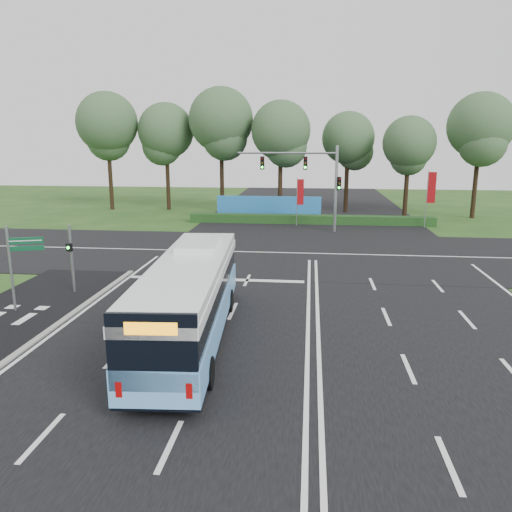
# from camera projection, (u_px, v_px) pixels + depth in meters

# --- Properties ---
(ground) EXTENTS (120.00, 120.00, 0.00)m
(ground) POSITION_uv_depth(u_px,v_px,m) (308.00, 315.00, 21.53)
(ground) COLOR #204617
(ground) RESTS_ON ground
(road_main) EXTENTS (20.00, 120.00, 0.04)m
(road_main) POSITION_uv_depth(u_px,v_px,m) (308.00, 314.00, 21.53)
(road_main) COLOR black
(road_main) RESTS_ON ground
(road_cross) EXTENTS (120.00, 14.00, 0.05)m
(road_cross) POSITION_uv_depth(u_px,v_px,m) (310.00, 254.00, 33.15)
(road_cross) COLOR black
(road_cross) RESTS_ON ground
(kerb_strip) EXTENTS (0.25, 18.00, 0.12)m
(kerb_strip) POSITION_uv_depth(u_px,v_px,m) (51.00, 329.00, 19.68)
(kerb_strip) COLOR gray
(kerb_strip) RESTS_ON ground
(city_bus) EXTENTS (3.23, 11.75, 3.33)m
(city_bus) POSITION_uv_depth(u_px,v_px,m) (190.00, 298.00, 18.34)
(city_bus) COLOR #6EB6FF
(city_bus) RESTS_ON ground
(pedestrian_signal) EXTENTS (0.32, 0.42, 3.39)m
(pedestrian_signal) POSITION_uv_depth(u_px,v_px,m) (71.00, 256.00, 24.24)
(pedestrian_signal) COLOR gray
(pedestrian_signal) RESTS_ON ground
(street_sign) EXTENTS (1.43, 0.53, 3.83)m
(street_sign) POSITION_uv_depth(u_px,v_px,m) (18.00, 258.00, 21.45)
(street_sign) COLOR gray
(street_sign) RESTS_ON ground
(banner_flag_mid) EXTENTS (0.62, 0.11, 4.20)m
(banner_flag_mid) POSITION_uv_depth(u_px,v_px,m) (300.00, 195.00, 43.69)
(banner_flag_mid) COLOR gray
(banner_flag_mid) RESTS_ON ground
(banner_flag_right) EXTENTS (0.71, 0.23, 4.91)m
(banner_flag_right) POSITION_uv_depth(u_px,v_px,m) (430.00, 191.00, 42.37)
(banner_flag_right) COLOR gray
(banner_flag_right) RESTS_ON ground
(traffic_light_gantry) EXTENTS (8.41, 0.28, 7.00)m
(traffic_light_gantry) POSITION_uv_depth(u_px,v_px,m) (314.00, 175.00, 40.32)
(traffic_light_gantry) COLOR gray
(traffic_light_gantry) RESTS_ON ground
(hedge) EXTENTS (22.00, 1.20, 0.80)m
(hedge) POSITION_uv_depth(u_px,v_px,m) (310.00, 220.00, 45.18)
(hedge) COLOR #143513
(hedge) RESTS_ON ground
(blue_hoarding) EXTENTS (10.00, 0.30, 2.20)m
(blue_hoarding) POSITION_uv_depth(u_px,v_px,m) (269.00, 208.00, 47.87)
(blue_hoarding) COLOR #2272BB
(blue_hoarding) RESTS_ON ground
(eucalyptus_row) EXTENTS (43.81, 8.94, 12.79)m
(eucalyptus_row) POSITION_uv_depth(u_px,v_px,m) (265.00, 128.00, 50.47)
(eucalyptus_row) COLOR black
(eucalyptus_row) RESTS_ON ground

